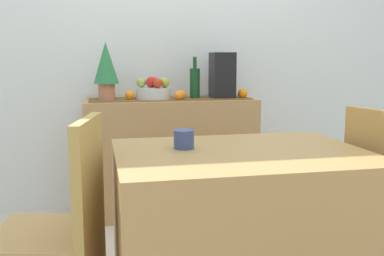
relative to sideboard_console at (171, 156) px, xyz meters
The scene contains 18 objects.
room_wall_rear 0.97m from the sideboard_console, 76.70° to the left, with size 6.40×0.06×2.70m, color silver.
sideboard_console is the anchor object (origin of this frame).
table_runner 0.42m from the sideboard_console, ahead, with size 1.14×0.32×0.01m, color brown.
fruit_bowl 0.48m from the sideboard_console, behind, with size 0.25×0.25×0.08m, color silver.
apple_center 0.55m from the sideboard_console, 145.62° to the left, with size 0.06×0.06×0.06m, color #A7271B.
apple_upper 0.55m from the sideboard_console, 148.71° to the right, with size 0.07×0.07×0.07m, color #B43218.
apple_rear 0.57m from the sideboard_console, behind, with size 0.06×0.06×0.06m, color #95AA43.
apple_front 0.54m from the sideboard_console, 164.04° to the right, with size 0.07×0.07×0.07m, color #9BA835.
apple_left 0.56m from the sideboard_console, behind, with size 0.08×0.08×0.08m, color red.
wine_bottle 0.56m from the sideboard_console, ahead, with size 0.07×0.07×0.30m.
coffee_maker 0.70m from the sideboard_console, ahead, with size 0.16×0.18×0.33m, color black.
potted_plant 0.79m from the sideboard_console, behind, with size 0.17×0.17×0.40m.
orange_loose_mid 0.70m from the sideboard_console, ahead, with size 0.07×0.07×0.07m, color orange.
orange_loose_end 0.46m from the sideboard_console, 66.66° to the right, with size 0.07×0.07×0.07m, color orange.
orange_loose_near_bowl 0.46m from the sideboard_console, 22.03° to the right, with size 0.06×0.06×0.06m, color orange.
orange_loose_far 0.54m from the sideboard_console, behind, with size 0.06×0.06×0.06m, color orange.
dining_table 1.38m from the sideboard_console, 86.87° to the right, with size 1.05×0.78×0.74m, color #AE824A.
coffee_cup 1.34m from the sideboard_console, 96.79° to the right, with size 0.09×0.09×0.08m, color #384A88.
Camera 1 is at (-0.57, -2.21, 1.13)m, focal length 41.56 mm.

